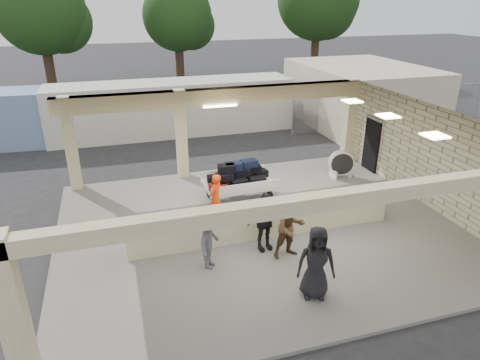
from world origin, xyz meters
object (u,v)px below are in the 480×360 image
object	(u,v)px
passenger_d	(316,263)
baggage_counter	(264,221)
container_white	(173,107)
car_white_a	(314,103)
drum_fan	(341,163)
passenger_a	(290,228)
car_white_b	(347,98)
luggage_cart	(238,179)
baggage_handler	(215,198)
passenger_b	(264,222)
car_dark	(261,96)
passenger_c	(210,241)

from	to	relation	value
passenger_d	baggage_counter	bearing A→B (deg)	111.94
container_white	car_white_a	bearing A→B (deg)	6.23
drum_fan	passenger_a	world-z (taller)	passenger_a
drum_fan	passenger_d	xyz separation A→B (m)	(-4.25, -6.36, 0.35)
baggage_counter	car_white_b	size ratio (longest dim) A/B	1.79
luggage_cart	baggage_handler	size ratio (longest dim) A/B	1.52
passenger_b	baggage_handler	bearing A→B (deg)	107.42
car_white_a	car_dark	bearing A→B (deg)	47.44
container_white	passenger_d	bearing A→B (deg)	-85.83
passenger_d	car_white_b	bearing A→B (deg)	76.10
passenger_c	car_white_a	bearing A→B (deg)	-3.06
passenger_a	car_dark	xyz separation A→B (m)	(5.04, 16.61, -0.24)
passenger_d	car_white_a	world-z (taller)	passenger_d
baggage_handler	car_white_a	world-z (taller)	baggage_handler
car_dark	passenger_c	bearing A→B (deg)	-169.05
car_white_b	container_white	size ratio (longest dim) A/B	0.37
baggage_handler	passenger_a	xyz separation A→B (m)	(1.45, -2.51, 0.09)
passenger_a	passenger_b	xyz separation A→B (m)	(-0.55, 0.54, -0.02)
baggage_counter	passenger_c	bearing A→B (deg)	-149.16
passenger_b	car_dark	distance (m)	17.01
car_white_b	passenger_c	bearing A→B (deg)	157.58
passenger_d	car_dark	distance (m)	19.06
passenger_b	car_white_a	bearing A→B (deg)	51.71
passenger_c	car_white_b	bearing A→B (deg)	-8.14
baggage_handler	passenger_b	world-z (taller)	passenger_b
passenger_a	car_dark	world-z (taller)	passenger_a
car_white_a	car_white_b	distance (m)	2.92
baggage_handler	car_dark	world-z (taller)	baggage_handler
car_white_a	car_white_b	xyz separation A→B (m)	(2.76, 0.97, -0.08)
car_white_a	baggage_counter	bearing A→B (deg)	155.70
car_white_b	car_dark	bearing A→B (deg)	87.78
drum_fan	passenger_c	distance (m)	7.78
container_white	baggage_counter	bearing A→B (deg)	-85.73
passenger_a	car_white_a	size ratio (longest dim) A/B	0.32
passenger_b	container_white	xyz separation A→B (m)	(-0.63, 12.27, 0.38)
passenger_b	car_white_b	xyz separation A→B (m)	(10.74, 14.19, -0.25)
luggage_cart	container_white	world-z (taller)	container_white
luggage_cart	car_white_a	distance (m)	12.61
baggage_counter	car_white_a	world-z (taller)	car_white_a
luggage_cart	car_white_b	distance (m)	15.15
passenger_c	passenger_b	bearing A→B (deg)	-43.43
car_white_b	passenger_b	bearing A→B (deg)	160.73
drum_fan	baggage_handler	bearing A→B (deg)	-141.33
luggage_cart	passenger_c	size ratio (longest dim) A/B	1.54
passenger_d	car_white_b	world-z (taller)	passenger_d
passenger_a	passenger_c	distance (m)	2.19
luggage_cart	passenger_a	bearing A→B (deg)	-86.68
passenger_a	container_white	xyz separation A→B (m)	(-1.17, 12.81, 0.36)
passenger_a	container_white	size ratio (longest dim) A/B	0.14
car_white_b	container_white	world-z (taller)	container_white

